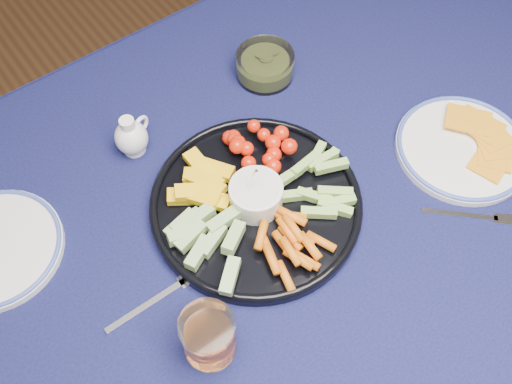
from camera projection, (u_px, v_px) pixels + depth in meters
dining_table at (285, 253)px, 0.98m from camera, size 1.67×1.07×0.75m
crudite_platter at (255, 203)px, 0.90m from camera, size 0.34×0.34×0.11m
creamer_pitcher at (132, 137)px, 0.96m from camera, size 0.07×0.06×0.08m
pickle_bowl at (265, 66)px, 1.06m from camera, size 0.11×0.11×0.05m
cheese_plate at (463, 147)px, 0.97m from camera, size 0.23×0.23×0.03m
juice_tumbler at (209, 337)px, 0.77m from camera, size 0.07×0.07×0.09m
fork_left at (161, 296)px, 0.84m from camera, size 0.16×0.02×0.00m
fork_right at (475, 216)px, 0.91m from camera, size 0.11×0.11×0.00m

